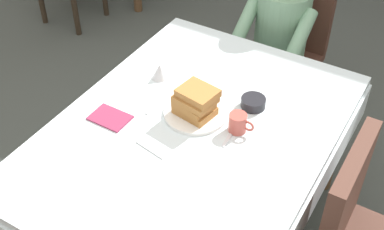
{
  "coord_description": "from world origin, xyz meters",
  "views": [
    {
      "loc": [
        0.81,
        -1.38,
        2.19
      ],
      "look_at": [
        -0.02,
        0.03,
        0.79
      ],
      "focal_mm": 47.83,
      "sensor_mm": 36.0,
      "label": 1
    }
  ],
  "objects_px": {
    "dining_table_main": "(192,144)",
    "diner_person": "(279,32)",
    "chair_diner": "(287,40)",
    "plate_breakfast": "(196,113)",
    "syrup_pitcher": "(160,71)",
    "fork_left_of_plate": "(157,102)",
    "spoon_near_edge": "(150,150)",
    "knife_right_of_plate": "(232,132)",
    "breakfast_stack": "(196,102)",
    "cup_coffee": "(238,123)",
    "bowl_butter": "(253,103)"
  },
  "relations": [
    {
      "from": "dining_table_main",
      "to": "diner_person",
      "type": "distance_m",
      "value": 1.01
    },
    {
      "from": "cup_coffee",
      "to": "bowl_butter",
      "type": "distance_m",
      "value": 0.18
    },
    {
      "from": "plate_breakfast",
      "to": "spoon_near_edge",
      "type": "height_order",
      "value": "plate_breakfast"
    },
    {
      "from": "syrup_pitcher",
      "to": "fork_left_of_plate",
      "type": "height_order",
      "value": "syrup_pitcher"
    },
    {
      "from": "chair_diner",
      "to": "breakfast_stack",
      "type": "relative_size",
      "value": 4.92
    },
    {
      "from": "dining_table_main",
      "to": "spoon_near_edge",
      "type": "relative_size",
      "value": 10.16
    },
    {
      "from": "dining_table_main",
      "to": "syrup_pitcher",
      "type": "bearing_deg",
      "value": 143.47
    },
    {
      "from": "plate_breakfast",
      "to": "spoon_near_edge",
      "type": "relative_size",
      "value": 1.87
    },
    {
      "from": "cup_coffee",
      "to": "bowl_butter",
      "type": "height_order",
      "value": "cup_coffee"
    },
    {
      "from": "knife_right_of_plate",
      "to": "plate_breakfast",
      "type": "bearing_deg",
      "value": 80.06
    },
    {
      "from": "breakfast_stack",
      "to": "spoon_near_edge",
      "type": "bearing_deg",
      "value": -100.97
    },
    {
      "from": "bowl_butter",
      "to": "spoon_near_edge",
      "type": "relative_size",
      "value": 0.73
    },
    {
      "from": "breakfast_stack",
      "to": "knife_right_of_plate",
      "type": "xyz_separation_m",
      "value": [
        0.19,
        -0.01,
        -0.08
      ]
    },
    {
      "from": "bowl_butter",
      "to": "fork_left_of_plate",
      "type": "xyz_separation_m",
      "value": [
        -0.38,
        -0.2,
        -0.02
      ]
    },
    {
      "from": "cup_coffee",
      "to": "syrup_pitcher",
      "type": "xyz_separation_m",
      "value": [
        -0.49,
        0.15,
        -0.01
      ]
    },
    {
      "from": "plate_breakfast",
      "to": "spoon_near_edge",
      "type": "xyz_separation_m",
      "value": [
        -0.05,
        -0.28,
        -0.01
      ]
    },
    {
      "from": "bowl_butter",
      "to": "syrup_pitcher",
      "type": "height_order",
      "value": "syrup_pitcher"
    },
    {
      "from": "cup_coffee",
      "to": "bowl_butter",
      "type": "relative_size",
      "value": 1.03
    },
    {
      "from": "plate_breakfast",
      "to": "breakfast_stack",
      "type": "distance_m",
      "value": 0.07
    },
    {
      "from": "cup_coffee",
      "to": "knife_right_of_plate",
      "type": "distance_m",
      "value": 0.05
    },
    {
      "from": "fork_left_of_plate",
      "to": "spoon_near_edge",
      "type": "distance_m",
      "value": 0.3
    },
    {
      "from": "cup_coffee",
      "to": "bowl_butter",
      "type": "xyz_separation_m",
      "value": [
        -0.01,
        0.18,
        -0.02
      ]
    },
    {
      "from": "diner_person",
      "to": "dining_table_main",
      "type": "bearing_deg",
      "value": 91.86
    },
    {
      "from": "dining_table_main",
      "to": "breakfast_stack",
      "type": "height_order",
      "value": "breakfast_stack"
    },
    {
      "from": "chair_diner",
      "to": "plate_breakfast",
      "type": "distance_m",
      "value": 1.1
    },
    {
      "from": "cup_coffee",
      "to": "syrup_pitcher",
      "type": "height_order",
      "value": "cup_coffee"
    },
    {
      "from": "bowl_butter",
      "to": "knife_right_of_plate",
      "type": "xyz_separation_m",
      "value": [
        -0.0,
        -0.2,
        -0.02
      ]
    },
    {
      "from": "chair_diner",
      "to": "syrup_pitcher",
      "type": "bearing_deg",
      "value": 73.19
    },
    {
      "from": "syrup_pitcher",
      "to": "chair_diner",
      "type": "bearing_deg",
      "value": 73.19
    },
    {
      "from": "diner_person",
      "to": "knife_right_of_plate",
      "type": "relative_size",
      "value": 5.6
    },
    {
      "from": "knife_right_of_plate",
      "to": "spoon_near_edge",
      "type": "relative_size",
      "value": 1.33
    },
    {
      "from": "plate_breakfast",
      "to": "diner_person",
      "type": "bearing_deg",
      "value": 89.94
    },
    {
      "from": "chair_diner",
      "to": "plate_breakfast",
      "type": "relative_size",
      "value": 3.32
    },
    {
      "from": "dining_table_main",
      "to": "knife_right_of_plate",
      "type": "height_order",
      "value": "knife_right_of_plate"
    },
    {
      "from": "diner_person",
      "to": "knife_right_of_plate",
      "type": "bearing_deg",
      "value": 101.3
    },
    {
      "from": "cup_coffee",
      "to": "knife_right_of_plate",
      "type": "height_order",
      "value": "cup_coffee"
    },
    {
      "from": "plate_breakfast",
      "to": "syrup_pitcher",
      "type": "relative_size",
      "value": 3.5
    },
    {
      "from": "dining_table_main",
      "to": "chair_diner",
      "type": "xyz_separation_m",
      "value": [
        -0.03,
        1.17,
        -0.12
      ]
    },
    {
      "from": "cup_coffee",
      "to": "fork_left_of_plate",
      "type": "bearing_deg",
      "value": -177.09
    },
    {
      "from": "breakfast_stack",
      "to": "plate_breakfast",
      "type": "bearing_deg",
      "value": 111.91
    },
    {
      "from": "chair_diner",
      "to": "diner_person",
      "type": "xyz_separation_m",
      "value": [
        -0.0,
        -0.16,
        0.14
      ]
    },
    {
      "from": "fork_left_of_plate",
      "to": "spoon_near_edge",
      "type": "height_order",
      "value": "same"
    },
    {
      "from": "chair_diner",
      "to": "knife_right_of_plate",
      "type": "relative_size",
      "value": 4.65
    },
    {
      "from": "diner_person",
      "to": "breakfast_stack",
      "type": "xyz_separation_m",
      "value": [
        0.0,
        -0.94,
        0.15
      ]
    },
    {
      "from": "dining_table_main",
      "to": "fork_left_of_plate",
      "type": "xyz_separation_m",
      "value": [
        -0.22,
        0.07,
        0.09
      ]
    },
    {
      "from": "diner_person",
      "to": "plate_breakfast",
      "type": "bearing_deg",
      "value": 89.94
    },
    {
      "from": "spoon_near_edge",
      "to": "syrup_pitcher",
      "type": "bearing_deg",
      "value": 128.81
    },
    {
      "from": "spoon_near_edge",
      "to": "diner_person",
      "type": "bearing_deg",
      "value": 98.05
    },
    {
      "from": "knife_right_of_plate",
      "to": "syrup_pitcher",
      "type": "bearing_deg",
      "value": 66.67
    },
    {
      "from": "knife_right_of_plate",
      "to": "cup_coffee",
      "type": "bearing_deg",
      "value": -38.27
    }
  ]
}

